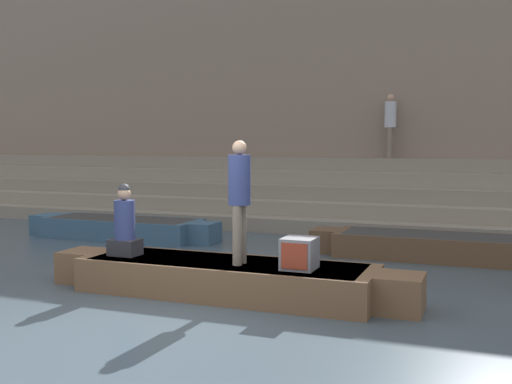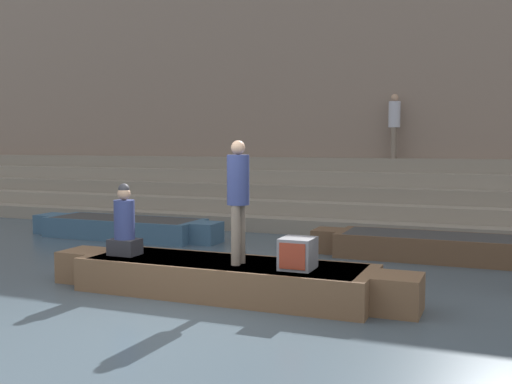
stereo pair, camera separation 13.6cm
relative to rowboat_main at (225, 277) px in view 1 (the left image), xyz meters
The scene contains 10 objects.
ground_plane 1.40m from the rowboat_main, 101.64° to the right, with size 120.00×120.00×0.00m, color #3D4C56.
ghat_steps 7.77m from the rowboat_main, 92.05° to the left, with size 36.00×3.18×1.77m.
back_wall 10.13m from the rowboat_main, 91.68° to the left, with size 34.20×1.28×7.49m.
rowboat_main is the anchor object (origin of this frame).
person_standing 1.26m from the rowboat_main, 21.96° to the right, with size 0.31×0.31×1.71m.
person_rowing 1.73m from the rowboat_main, behind, with size 0.43×0.34×1.08m.
tv_set 1.22m from the rowboat_main, ahead, with size 0.43×0.48×0.42m.
moored_boat_shore 5.83m from the rowboat_main, 138.26° to the left, with size 4.75×1.25×0.46m.
moored_boat_distant 4.68m from the rowboat_main, 56.39° to the left, with size 4.80×1.25×0.46m.
person_on_steps 9.01m from the rowboat_main, 83.54° to the left, with size 0.31×0.31×1.71m.
Camera 1 is at (3.73, -6.32, 2.15)m, focal length 42.00 mm.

